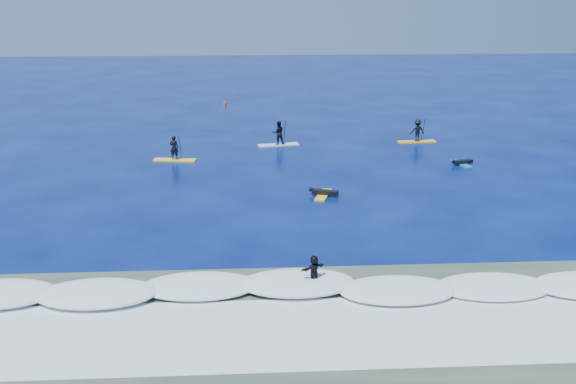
{
  "coord_description": "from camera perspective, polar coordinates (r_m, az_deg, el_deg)",
  "views": [
    {
      "loc": [
        -0.73,
        -33.28,
        11.96
      ],
      "look_at": [
        1.24,
        1.41,
        0.6
      ],
      "focal_mm": 40.0,
      "sensor_mm": 36.0,
      "label": 1
    }
  ],
  "objects": [
    {
      "name": "ground",
      "position": [
        35.37,
        -1.88,
        -1.67
      ],
      "size": [
        160.0,
        160.0,
        0.0
      ],
      "primitive_type": "plane",
      "color": "#030D4A",
      "rests_on": "ground"
    },
    {
      "name": "shallow_water",
      "position": [
        22.7,
        -0.95,
        -13.68
      ],
      "size": [
        90.0,
        13.0,
        0.01
      ],
      "primitive_type": "cube",
      "color": "#334639",
      "rests_on": "ground"
    },
    {
      "name": "breaking_wave",
      "position": [
        26.18,
        -1.31,
        -9.08
      ],
      "size": [
        40.0,
        6.0,
        0.3
      ],
      "primitive_type": "cube",
      "color": "white",
      "rests_on": "ground"
    },
    {
      "name": "whitewater",
      "position": [
        23.56,
        -1.05,
        -12.41
      ],
      "size": [
        34.0,
        5.0,
        0.02
      ],
      "primitive_type": "cube",
      "color": "silver",
      "rests_on": "ground"
    },
    {
      "name": "sup_paddler_left",
      "position": [
        45.83,
        -10.06,
        3.54
      ],
      "size": [
        3.05,
        1.16,
        2.09
      ],
      "rotation": [
        0.0,
        0.0,
        -0.14
      ],
      "color": "yellow",
      "rests_on": "ground"
    },
    {
      "name": "sup_paddler_center",
      "position": [
        49.44,
        -0.85,
        5.08
      ],
      "size": [
        3.22,
        1.3,
        2.2
      ],
      "rotation": [
        0.0,
        0.0,
        0.17
      ],
      "color": "silver",
      "rests_on": "ground"
    },
    {
      "name": "sup_paddler_right",
      "position": [
        51.45,
        11.42,
        5.24
      ],
      "size": [
        3.04,
        0.95,
        2.1
      ],
      "rotation": [
        0.0,
        0.0,
        0.07
      ],
      "color": "yellow",
      "rests_on": "ground"
    },
    {
      "name": "prone_paddler_near",
      "position": [
        37.83,
        3.19,
        -0.1
      ],
      "size": [
        1.75,
        2.3,
        0.47
      ],
      "rotation": [
        0.0,
        0.0,
        1.25
      ],
      "color": "yellow",
      "rests_on": "ground"
    },
    {
      "name": "prone_paddler_far",
      "position": [
        45.85,
        15.2,
        2.53
      ],
      "size": [
        1.6,
        2.1,
        0.43
      ],
      "rotation": [
        0.0,
        0.0,
        1.84
      ],
      "color": "blue",
      "rests_on": "ground"
    },
    {
      "name": "wave_surfer",
      "position": [
        26.33,
        2.32,
        -7.09
      ],
      "size": [
        1.8,
        1.35,
        1.31
      ],
      "rotation": [
        0.0,
        0.0,
        0.54
      ],
      "color": "white",
      "rests_on": "breaking_wave"
    },
    {
      "name": "marker_buoy",
      "position": [
        65.46,
        -5.63,
        7.74
      ],
      "size": [
        0.27,
        0.27,
        0.65
      ],
      "rotation": [
        0.0,
        0.0,
        0.21
      ],
      "color": "#FE3916",
      "rests_on": "ground"
    }
  ]
}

